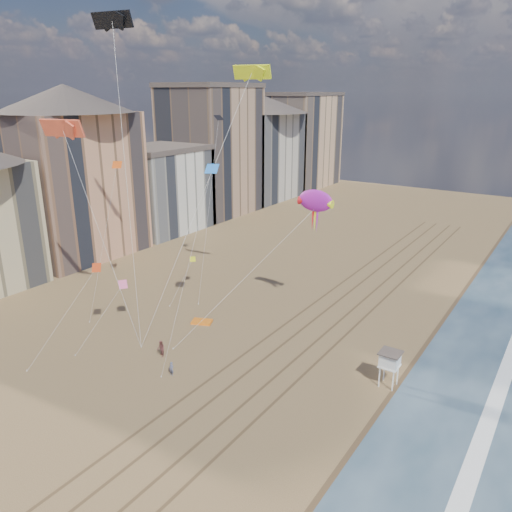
{
  "coord_description": "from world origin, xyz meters",
  "views": [
    {
      "loc": [
        26.61,
        -18.74,
        27.34
      ],
      "look_at": [
        -3.14,
        26.0,
        9.5
      ],
      "focal_mm": 35.0,
      "sensor_mm": 36.0,
      "label": 1
    }
  ],
  "objects_px": {
    "kite_flyer_b": "(161,349)",
    "kite_flyer_a": "(171,369)",
    "grounded_kite": "(202,322)",
    "lifeguard_stand": "(390,360)",
    "show_kite": "(315,201)"
  },
  "relations": [
    {
      "from": "lifeguard_stand",
      "to": "kite_flyer_b",
      "type": "bearing_deg",
      "value": -159.91
    },
    {
      "from": "lifeguard_stand",
      "to": "kite_flyer_a",
      "type": "distance_m",
      "value": 21.56
    },
    {
      "from": "grounded_kite",
      "to": "show_kite",
      "type": "relative_size",
      "value": 0.1
    },
    {
      "from": "show_kite",
      "to": "grounded_kite",
      "type": "bearing_deg",
      "value": -138.81
    },
    {
      "from": "lifeguard_stand",
      "to": "kite_flyer_a",
      "type": "bearing_deg",
      "value": -151.3
    },
    {
      "from": "kite_flyer_b",
      "to": "kite_flyer_a",
      "type": "bearing_deg",
      "value": -0.14
    },
    {
      "from": "lifeguard_stand",
      "to": "kite_flyer_a",
      "type": "height_order",
      "value": "lifeguard_stand"
    },
    {
      "from": "show_kite",
      "to": "lifeguard_stand",
      "type": "bearing_deg",
      "value": -35.94
    },
    {
      "from": "lifeguard_stand",
      "to": "grounded_kite",
      "type": "relative_size",
      "value": 1.5
    },
    {
      "from": "show_kite",
      "to": "kite_flyer_a",
      "type": "xyz_separation_m",
      "value": [
        -5.29,
        -20.12,
        -14.21
      ]
    },
    {
      "from": "grounded_kite",
      "to": "kite_flyer_a",
      "type": "height_order",
      "value": "kite_flyer_a"
    },
    {
      "from": "show_kite",
      "to": "kite_flyer_b",
      "type": "height_order",
      "value": "show_kite"
    },
    {
      "from": "grounded_kite",
      "to": "show_kite",
      "type": "xyz_separation_m",
      "value": [
        10.43,
        9.13,
        14.82
      ]
    },
    {
      "from": "lifeguard_stand",
      "to": "kite_flyer_a",
      "type": "relative_size",
      "value": 2.45
    },
    {
      "from": "grounded_kite",
      "to": "kite_flyer_a",
      "type": "xyz_separation_m",
      "value": [
        5.14,
        -10.99,
        0.6
      ]
    }
  ]
}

